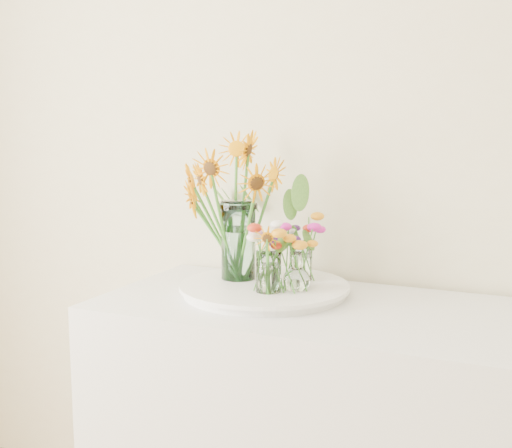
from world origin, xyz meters
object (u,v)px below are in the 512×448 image
small_vase_a (269,272)px  small_vase_b (297,272)px  small_vase_c (301,262)px  tray (264,290)px  mason_jar (238,241)px

small_vase_a → small_vase_b: size_ratio=1.07×
small_vase_b → small_vase_c: bearing=104.5°
tray → small_vase_c: size_ratio=3.96×
mason_jar → small_vase_c: mason_jar is taller
tray → small_vase_a: 0.12m
mason_jar → small_vase_a: 0.19m
tray → small_vase_a: bearing=-59.4°
small_vase_a → mason_jar: bearing=142.7°
mason_jar → small_vase_b: mason_jar is taller
tray → mason_jar: 0.17m
small_vase_c → small_vase_b: bearing=-75.5°
small_vase_b → tray: bearing=166.9°
mason_jar → small_vase_b: (0.21, -0.06, -0.06)m
tray → small_vase_a: size_ratio=3.92×
small_vase_b → small_vase_c: (-0.03, 0.12, 0.00)m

